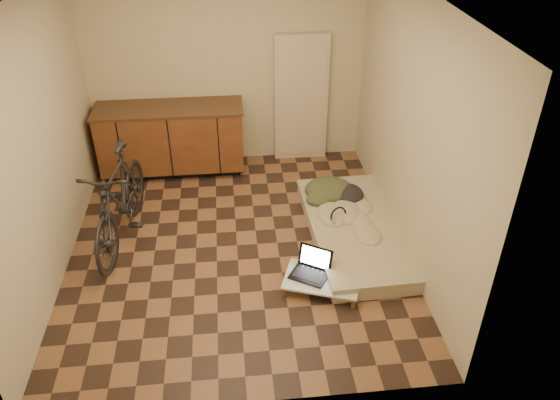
{
  "coord_description": "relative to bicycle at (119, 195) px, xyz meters",
  "views": [
    {
      "loc": [
        -0.03,
        -4.7,
        3.63
      ],
      "look_at": [
        0.47,
        0.0,
        0.55
      ],
      "focal_mm": 35.0,
      "sensor_mm": 36.0,
      "label": 1
    }
  ],
  "objects": [
    {
      "name": "clothing_pile",
      "position": [
        2.38,
        0.39,
        -0.27
      ],
      "size": [
        0.62,
        0.53,
        0.24
      ],
      "primitive_type": null,
      "rotation": [
        0.0,
        0.0,
        0.03
      ],
      "color": "#3B4427",
      "rests_on": "futon"
    },
    {
      "name": "cabinets",
      "position": [
        0.45,
        1.46,
        -0.1
      ],
      "size": [
        1.84,
        0.62,
        0.91
      ],
      "color": "black",
      "rests_on": "ground"
    },
    {
      "name": "lap_desk",
      "position": [
        2.0,
        -1.0,
        -0.46
      ],
      "size": [
        0.84,
        0.68,
        0.12
      ],
      "rotation": [
        0.0,
        0.0,
        -0.34
      ],
      "color": "brown",
      "rests_on": "ground"
    },
    {
      "name": "room_shell",
      "position": [
        1.2,
        -0.24,
        0.73
      ],
      "size": [
        3.5,
        4.0,
        2.6
      ],
      "color": "brown",
      "rests_on": "ground"
    },
    {
      "name": "appliance_panel",
      "position": [
        2.15,
        1.7,
        0.28
      ],
      "size": [
        0.7,
        0.1,
        1.7
      ],
      "primitive_type": "cube",
      "color": "beige",
      "rests_on": "ground"
    },
    {
      "name": "laptop",
      "position": [
        1.9,
        -0.92,
        -0.4
      ],
      "size": [
        0.46,
        0.45,
        0.24
      ],
      "rotation": [
        0.0,
        0.0,
        -0.56
      ],
      "color": "black",
      "rests_on": "lap_desk"
    },
    {
      "name": "mouse",
      "position": [
        2.26,
        -1.09,
        -0.43
      ],
      "size": [
        0.11,
        0.11,
        0.03
      ],
      "primitive_type": "ellipsoid",
      "rotation": [
        0.0,
        0.0,
        -0.69
      ],
      "color": "white",
      "rests_on": "lap_desk"
    },
    {
      "name": "futon",
      "position": [
        2.5,
        -0.23,
        -0.48
      ],
      "size": [
        1.03,
        2.05,
        0.17
      ],
      "rotation": [
        0.0,
        0.0,
        0.03
      ],
      "color": "#C4B49D",
      "rests_on": "ground"
    },
    {
      "name": "headphones",
      "position": [
        2.32,
        -0.16,
        -0.31
      ],
      "size": [
        0.31,
        0.3,
        0.16
      ],
      "primitive_type": null,
      "rotation": [
        0.0,
        0.0,
        0.46
      ],
      "color": "black",
      "rests_on": "futon"
    },
    {
      "name": "bicycle",
      "position": [
        0.0,
        0.0,
        0.0
      ],
      "size": [
        0.75,
        1.8,
        1.13
      ],
      "primitive_type": "imported",
      "rotation": [
        0.0,
        0.0,
        -0.14
      ],
      "color": "black",
      "rests_on": "ground"
    }
  ]
}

